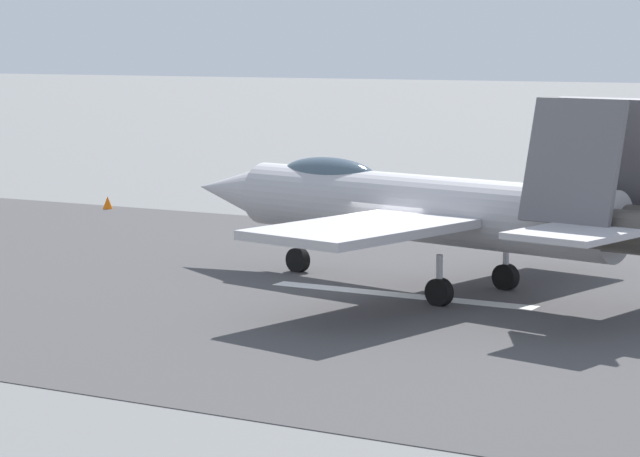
# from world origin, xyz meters

# --- Properties ---
(ground_plane) EXTENTS (400.00, 400.00, 0.00)m
(ground_plane) POSITION_xyz_m (0.00, 0.00, 0.00)
(ground_plane) COLOR slate
(runway_strip) EXTENTS (240.00, 26.00, 0.02)m
(runway_strip) POSITION_xyz_m (-0.02, 0.00, 0.01)
(runway_strip) COLOR #464546
(runway_strip) RESTS_ON ground
(fighter_jet) EXTENTS (17.17, 14.17, 5.63)m
(fighter_jet) POSITION_xyz_m (-0.73, -1.07, 2.43)
(fighter_jet) COLOR #AFADB2
(fighter_jet) RESTS_ON ground
(marker_cone_mid) EXTENTS (0.44, 0.44, 0.55)m
(marker_cone_mid) POSITION_xyz_m (6.80, -12.10, 0.28)
(marker_cone_mid) COLOR orange
(marker_cone_mid) RESTS_ON ground
(marker_cone_far) EXTENTS (0.44, 0.44, 0.55)m
(marker_cone_far) POSITION_xyz_m (19.05, -12.10, 0.28)
(marker_cone_far) COLOR orange
(marker_cone_far) RESTS_ON ground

